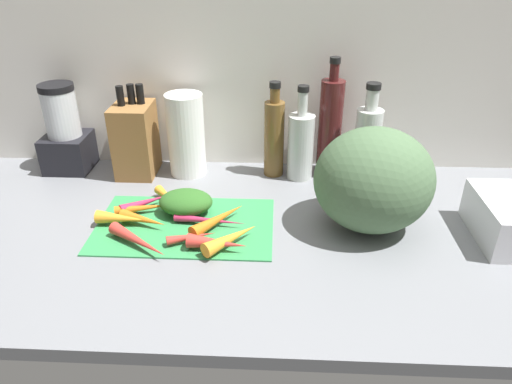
{
  "coord_description": "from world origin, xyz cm",
  "views": [
    {
      "loc": [
        9.26,
        -96.65,
        63.0
      ],
      "look_at": [
        4.71,
        -2.25,
        11.2
      ],
      "focal_mm": 33.29,
      "sensor_mm": 36.0,
      "label": 1
    }
  ],
  "objects_px": {
    "carrot_7": "(143,220)",
    "carrot_8": "(145,203)",
    "carrot_10": "(168,197)",
    "paper_towel_roll": "(186,135)",
    "carrot_5": "(217,243)",
    "carrot_0": "(210,221)",
    "carrot_2": "(191,237)",
    "winter_squash": "(373,180)",
    "bottle_2": "(330,126)",
    "carrot_3": "(121,218)",
    "carrot_6": "(231,238)",
    "knife_block": "(135,139)",
    "bottle_3": "(367,143)",
    "cutting_board": "(185,224)",
    "blender_appliance": "(65,134)",
    "carrot_4": "(219,218)",
    "carrot_1": "(138,241)",
    "bottle_0": "(274,136)",
    "bottle_1": "(301,144)",
    "carrot_9": "(145,208)"
  },
  "relations": [
    {
      "from": "carrot_10",
      "to": "bottle_0",
      "type": "relative_size",
      "value": 0.38
    },
    {
      "from": "cutting_board",
      "to": "carrot_10",
      "type": "bearing_deg",
      "value": 121.54
    },
    {
      "from": "carrot_7",
      "to": "blender_appliance",
      "type": "bearing_deg",
      "value": 133.81
    },
    {
      "from": "cutting_board",
      "to": "winter_squash",
      "type": "xyz_separation_m",
      "value": [
        0.45,
        0.02,
        0.12
      ]
    },
    {
      "from": "carrot_4",
      "to": "blender_appliance",
      "type": "distance_m",
      "value": 0.58
    },
    {
      "from": "paper_towel_roll",
      "to": "bottle_1",
      "type": "relative_size",
      "value": 0.88
    },
    {
      "from": "carrot_5",
      "to": "bottle_3",
      "type": "distance_m",
      "value": 0.54
    },
    {
      "from": "carrot_7",
      "to": "bottle_0",
      "type": "relative_size",
      "value": 0.44
    },
    {
      "from": "carrot_6",
      "to": "knife_block",
      "type": "relative_size",
      "value": 0.56
    },
    {
      "from": "cutting_board",
      "to": "carrot_0",
      "type": "height_order",
      "value": "carrot_0"
    },
    {
      "from": "carrot_4",
      "to": "bottle_3",
      "type": "distance_m",
      "value": 0.48
    },
    {
      "from": "carrot_10",
      "to": "carrot_2",
      "type": "bearing_deg",
      "value": -62.67
    },
    {
      "from": "carrot_0",
      "to": "bottle_3",
      "type": "relative_size",
      "value": 0.62
    },
    {
      "from": "paper_towel_roll",
      "to": "carrot_6",
      "type": "bearing_deg",
      "value": -66.59
    },
    {
      "from": "carrot_5",
      "to": "paper_towel_roll",
      "type": "xyz_separation_m",
      "value": [
        -0.13,
        0.4,
        0.09
      ]
    },
    {
      "from": "paper_towel_roll",
      "to": "bottle_0",
      "type": "distance_m",
      "value": 0.25
    },
    {
      "from": "paper_towel_roll",
      "to": "bottle_2",
      "type": "bearing_deg",
      "value": 3.35
    },
    {
      "from": "carrot_1",
      "to": "carrot_2",
      "type": "distance_m",
      "value": 0.12
    },
    {
      "from": "carrot_0",
      "to": "carrot_10",
      "type": "bearing_deg",
      "value": 139.18
    },
    {
      "from": "carrot_0",
      "to": "winter_squash",
      "type": "xyz_separation_m",
      "value": [
        0.38,
        0.03,
        0.11
      ]
    },
    {
      "from": "carrot_2",
      "to": "winter_squash",
      "type": "bearing_deg",
      "value": 12.98
    },
    {
      "from": "carrot_3",
      "to": "bottle_3",
      "type": "bearing_deg",
      "value": 24.16
    },
    {
      "from": "knife_block",
      "to": "bottle_3",
      "type": "xyz_separation_m",
      "value": [
        0.66,
        -0.02,
        0.01
      ]
    },
    {
      "from": "carrot_5",
      "to": "carrot_0",
      "type": "bearing_deg",
      "value": 106.75
    },
    {
      "from": "carrot_3",
      "to": "carrot_6",
      "type": "relative_size",
      "value": 0.82
    },
    {
      "from": "bottle_0",
      "to": "bottle_3",
      "type": "bearing_deg",
      "value": -7.0
    },
    {
      "from": "carrot_1",
      "to": "bottle_3",
      "type": "height_order",
      "value": "bottle_3"
    },
    {
      "from": "carrot_1",
      "to": "carrot_8",
      "type": "xyz_separation_m",
      "value": [
        -0.03,
        0.17,
        -0.0
      ]
    },
    {
      "from": "carrot_10",
      "to": "blender_appliance",
      "type": "bearing_deg",
      "value": 149.35
    },
    {
      "from": "carrot_3",
      "to": "paper_towel_roll",
      "type": "bearing_deg",
      "value": 70.22
    },
    {
      "from": "carrot_6",
      "to": "knife_block",
      "type": "bearing_deg",
      "value": 129.97
    },
    {
      "from": "carrot_10",
      "to": "bottle_2",
      "type": "bearing_deg",
      "value": 26.16
    },
    {
      "from": "cutting_board",
      "to": "carrot_4",
      "type": "bearing_deg",
      "value": 0.39
    },
    {
      "from": "carrot_9",
      "to": "winter_squash",
      "type": "distance_m",
      "value": 0.57
    },
    {
      "from": "carrot_7",
      "to": "carrot_10",
      "type": "relative_size",
      "value": 1.16
    },
    {
      "from": "carrot_10",
      "to": "paper_towel_roll",
      "type": "relative_size",
      "value": 0.44
    },
    {
      "from": "carrot_5",
      "to": "carrot_3",
      "type": "bearing_deg",
      "value": 159.21
    },
    {
      "from": "carrot_7",
      "to": "bottle_0",
      "type": "bearing_deg",
      "value": 45.02
    },
    {
      "from": "carrot_6",
      "to": "bottle_2",
      "type": "bearing_deg",
      "value": 58.27
    },
    {
      "from": "carrot_2",
      "to": "carrot_5",
      "type": "distance_m",
      "value": 0.07
    },
    {
      "from": "carrot_8",
      "to": "blender_appliance",
      "type": "distance_m",
      "value": 0.38
    },
    {
      "from": "carrot_6",
      "to": "winter_squash",
      "type": "relative_size",
      "value": 0.53
    },
    {
      "from": "carrot_7",
      "to": "bottle_1",
      "type": "bearing_deg",
      "value": 37.11
    },
    {
      "from": "bottle_2",
      "to": "paper_towel_roll",
      "type": "bearing_deg",
      "value": -176.65
    },
    {
      "from": "carrot_7",
      "to": "carrot_8",
      "type": "xyz_separation_m",
      "value": [
        -0.02,
        0.08,
        -0.0
      ]
    },
    {
      "from": "carrot_8",
      "to": "bottle_1",
      "type": "xyz_separation_m",
      "value": [
        0.4,
        0.21,
        0.08
      ]
    },
    {
      "from": "cutting_board",
      "to": "carrot_2",
      "type": "distance_m",
      "value": 0.08
    },
    {
      "from": "carrot_0",
      "to": "winter_squash",
      "type": "bearing_deg",
      "value": 3.77
    },
    {
      "from": "bottle_3",
      "to": "carrot_7",
      "type": "bearing_deg",
      "value": -153.92
    },
    {
      "from": "winter_squash",
      "to": "bottle_2",
      "type": "xyz_separation_m",
      "value": [
        -0.08,
        0.3,
        0.02
      ]
    }
  ]
}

